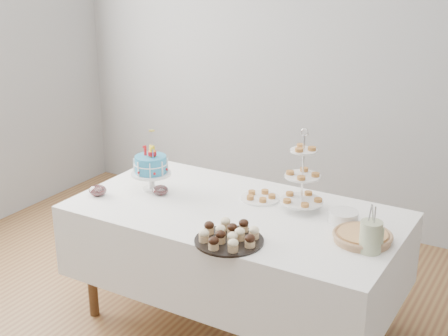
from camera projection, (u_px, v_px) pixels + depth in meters
The scene contains 11 objects.
walls at pixel (208, 126), 3.19m from camera, with size 5.04×4.04×2.70m.
table at pixel (235, 245), 3.71m from camera, with size 1.92×1.02×0.77m.
birthday_cake at pixel (151, 174), 3.89m from camera, with size 0.25×0.25×0.38m.
cupcake_tray at pixel (229, 235), 3.23m from camera, with size 0.36×0.36×0.08m.
pie at pixel (362, 236), 3.24m from camera, with size 0.31×0.31×0.05m.
tiered_stand at pixel (303, 177), 3.56m from camera, with size 0.25×0.25×0.49m.
plate_stack at pixel (343, 217), 3.46m from camera, with size 0.17×0.17×0.06m.
pastry_plate at pixel (260, 197), 3.77m from camera, with size 0.24×0.24×0.04m.
jam_bowl_a at pixel (98, 191), 3.83m from camera, with size 0.11×0.11×0.06m.
jam_bowl_b at pixel (160, 190), 3.84m from camera, with size 0.10×0.10×0.06m.
utensil_pitcher at pixel (371, 236), 3.11m from camera, with size 0.12×0.11×0.25m.
Camera 1 is at (1.63, -2.61, 2.23)m, focal length 50.00 mm.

